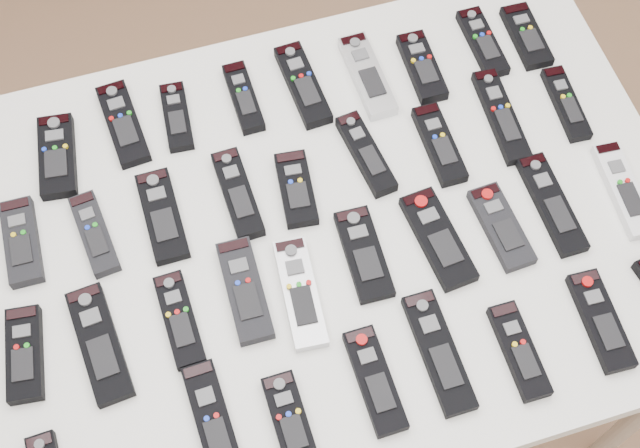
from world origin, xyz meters
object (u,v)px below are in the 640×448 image
object	(u,v)px
remote_25	(501,227)
remote_29	(214,426)
table	(320,245)
remote_26	(552,204)
remote_9	(22,242)
remote_3	(244,98)
remote_4	(303,85)
remote_19	(100,344)
remote_17	(566,104)
remote_21	(245,290)
remote_5	(367,76)
remote_1	(123,124)
remote_8	(526,36)
remote_14	(366,154)
remote_23	(364,254)
remote_30	(290,421)
remote_18	(25,354)
remote_0	(57,156)
remote_6	(422,67)
remote_15	(439,144)
remote_27	(624,190)
remote_12	(238,194)
remote_31	(375,381)
remote_11	(162,216)
remote_24	(438,239)
remote_2	(177,117)
remote_7	(482,43)
remote_32	(439,352)
remote_22	(300,293)
remote_10	(95,234)
remote_20	(180,320)
remote_33	(519,351)
remote_16	(501,116)
remote_13	(296,189)
remote_34	(601,321)

from	to	relation	value
remote_25	remote_29	distance (m)	0.58
table	remote_29	world-z (taller)	remote_29
remote_26	remote_9	bearing A→B (deg)	167.12
remote_3	remote_4	bearing A→B (deg)	-2.89
remote_9	remote_19	size ratio (longest dim) A/B	0.79
remote_17	remote_21	xyz separation A→B (m)	(-0.65, -0.19, 0.00)
table	remote_5	distance (m)	0.33
remote_1	remote_5	bearing A→B (deg)	-7.97
remote_8	remote_14	world-z (taller)	remote_14
remote_5	remote_23	world-z (taller)	remote_5
remote_3	remote_19	xyz separation A→B (m)	(-0.34, -0.39, 0.00)
remote_1	remote_30	xyz separation A→B (m)	(0.14, -0.61, 0.00)
remote_18	remote_9	bearing A→B (deg)	90.08
remote_0	remote_21	size ratio (longest dim) A/B	0.91
remote_6	remote_15	distance (m)	0.17
remote_1	remote_27	bearing A→B (deg)	-30.30
remote_12	remote_27	size ratio (longest dim) A/B	0.93
table	remote_9	size ratio (longest dim) A/B	7.92
remote_8	remote_31	distance (m)	0.75
remote_11	remote_31	distance (m)	0.46
remote_8	remote_9	xyz separation A→B (m)	(-0.98, -0.16, 0.00)
remote_0	remote_14	size ratio (longest dim) A/B	0.96
remote_24	remote_26	distance (m)	0.21
remote_18	remote_19	distance (m)	0.12
remote_5	remote_14	size ratio (longest dim) A/B	1.09
remote_2	remote_24	xyz separation A→B (m)	(0.36, -0.37, 0.00)
remote_0	remote_7	distance (m)	0.81
remote_32	table	bearing A→B (deg)	112.60
table	remote_14	xyz separation A→B (m)	(0.12, 0.11, 0.07)
remote_1	remote_9	world-z (taller)	remote_9
table	remote_11	xyz separation A→B (m)	(-0.25, 0.10, 0.07)
remote_22	remote_18	bearing A→B (deg)	-178.74
remote_4	remote_9	xyz separation A→B (m)	(-0.54, -0.17, 0.00)
remote_26	remote_10	bearing A→B (deg)	166.71
remote_23	remote_32	distance (m)	0.21
remote_0	remote_20	world-z (taller)	remote_0
remote_25	remote_33	xyz separation A→B (m)	(-0.06, -0.21, 0.00)
remote_3	remote_8	distance (m)	0.55
remote_23	remote_24	bearing A→B (deg)	-2.22
remote_14	remote_19	xyz separation A→B (m)	(-0.51, -0.21, -0.00)
remote_10	remote_19	world-z (taller)	same
remote_7	remote_29	distance (m)	0.87
remote_15	remote_16	size ratio (longest dim) A/B	0.81
remote_22	remote_23	bearing A→B (deg)	21.41
remote_10	remote_13	world-z (taller)	same
remote_8	remote_32	size ratio (longest dim) A/B	0.72
remote_30	remote_10	bearing A→B (deg)	118.72
remote_7	remote_34	world-z (taller)	same
remote_23	remote_26	world-z (taller)	same
remote_9	remote_12	world-z (taller)	same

